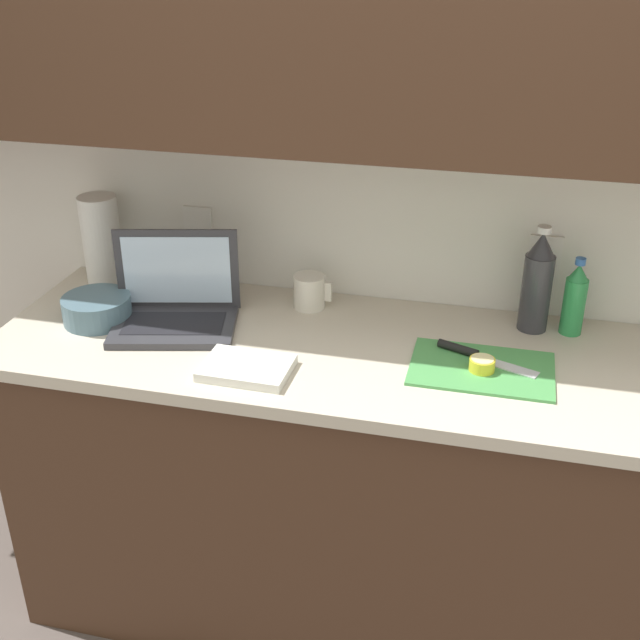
{
  "coord_description": "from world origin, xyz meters",
  "views": [
    {
      "loc": [
        0.09,
        -1.83,
        1.95
      ],
      "look_at": [
        -0.36,
        -0.01,
        1.01
      ],
      "focal_mm": 45.0,
      "sensor_mm": 36.0,
      "label": 1
    }
  ],
  "objects_px": {
    "lemon_half_cut": "(482,364)",
    "cutting_board": "(482,369)",
    "knife": "(469,353)",
    "bowl_white": "(97,309)",
    "laptop": "(176,303)",
    "bottle_green_soda": "(575,300)",
    "bottle_oil_tall": "(537,283)",
    "paper_towel_roll": "(102,240)",
    "measuring_cup": "(310,292)"
  },
  "relations": [
    {
      "from": "measuring_cup",
      "to": "bowl_white",
      "type": "xyz_separation_m",
      "value": [
        -0.56,
        -0.23,
        -0.01
      ]
    },
    {
      "from": "knife",
      "to": "measuring_cup",
      "type": "bearing_deg",
      "value": 178.22
    },
    {
      "from": "bottle_green_soda",
      "to": "bottle_oil_tall",
      "type": "distance_m",
      "value": 0.11
    },
    {
      "from": "lemon_half_cut",
      "to": "cutting_board",
      "type": "bearing_deg",
      "value": 89.53
    },
    {
      "from": "knife",
      "to": "bowl_white",
      "type": "bearing_deg",
      "value": -157.44
    },
    {
      "from": "measuring_cup",
      "to": "bowl_white",
      "type": "height_order",
      "value": "measuring_cup"
    },
    {
      "from": "lemon_half_cut",
      "to": "measuring_cup",
      "type": "distance_m",
      "value": 0.58
    },
    {
      "from": "cutting_board",
      "to": "bowl_white",
      "type": "height_order",
      "value": "bowl_white"
    },
    {
      "from": "knife",
      "to": "lemon_half_cut",
      "type": "relative_size",
      "value": 4.16
    },
    {
      "from": "cutting_board",
      "to": "paper_towel_roll",
      "type": "xyz_separation_m",
      "value": [
        -1.18,
        0.28,
        0.13
      ]
    },
    {
      "from": "laptop",
      "to": "paper_towel_roll",
      "type": "distance_m",
      "value": 0.4
    },
    {
      "from": "knife",
      "to": "laptop",
      "type": "bearing_deg",
      "value": -160.03
    },
    {
      "from": "bottle_oil_tall",
      "to": "bottle_green_soda",
      "type": "bearing_deg",
      "value": 0.0
    },
    {
      "from": "cutting_board",
      "to": "lemon_half_cut",
      "type": "xyz_separation_m",
      "value": [
        -0.0,
        -0.01,
        0.02
      ]
    },
    {
      "from": "cutting_board",
      "to": "knife",
      "type": "xyz_separation_m",
      "value": [
        -0.04,
        0.05,
        0.01
      ]
    },
    {
      "from": "knife",
      "to": "paper_towel_roll",
      "type": "relative_size",
      "value": 0.97
    },
    {
      "from": "cutting_board",
      "to": "bottle_oil_tall",
      "type": "height_order",
      "value": "bottle_oil_tall"
    },
    {
      "from": "bottle_oil_tall",
      "to": "bowl_white",
      "type": "distance_m",
      "value": 1.22
    },
    {
      "from": "bottle_green_soda",
      "to": "bowl_white",
      "type": "height_order",
      "value": "bottle_green_soda"
    },
    {
      "from": "laptop",
      "to": "knife",
      "type": "relative_size",
      "value": 1.44
    },
    {
      "from": "bottle_oil_tall",
      "to": "bowl_white",
      "type": "height_order",
      "value": "bottle_oil_tall"
    },
    {
      "from": "measuring_cup",
      "to": "bottle_green_soda",
      "type": "bearing_deg",
      "value": 1.23
    },
    {
      "from": "knife",
      "to": "bowl_white",
      "type": "distance_m",
      "value": 1.03
    },
    {
      "from": "bowl_white",
      "to": "cutting_board",
      "type": "bearing_deg",
      "value": -1.05
    },
    {
      "from": "laptop",
      "to": "bottle_oil_tall",
      "type": "relative_size",
      "value": 1.29
    },
    {
      "from": "lemon_half_cut",
      "to": "bowl_white",
      "type": "height_order",
      "value": "bowl_white"
    },
    {
      "from": "lemon_half_cut",
      "to": "paper_towel_roll",
      "type": "xyz_separation_m",
      "value": [
        -1.17,
        0.29,
        0.11
      ]
    },
    {
      "from": "bowl_white",
      "to": "paper_towel_roll",
      "type": "distance_m",
      "value": 0.3
    },
    {
      "from": "bottle_oil_tall",
      "to": "measuring_cup",
      "type": "height_order",
      "value": "bottle_oil_tall"
    },
    {
      "from": "cutting_board",
      "to": "bottle_green_soda",
      "type": "height_order",
      "value": "bottle_green_soda"
    },
    {
      "from": "cutting_board",
      "to": "bowl_white",
      "type": "bearing_deg",
      "value": 178.95
    },
    {
      "from": "knife",
      "to": "bottle_oil_tall",
      "type": "relative_size",
      "value": 0.89
    },
    {
      "from": "bottle_oil_tall",
      "to": "cutting_board",
      "type": "bearing_deg",
      "value": -114.2
    },
    {
      "from": "bowl_white",
      "to": "paper_towel_roll",
      "type": "height_order",
      "value": "paper_towel_roll"
    },
    {
      "from": "lemon_half_cut",
      "to": "paper_towel_roll",
      "type": "distance_m",
      "value": 1.22
    },
    {
      "from": "laptop",
      "to": "measuring_cup",
      "type": "bearing_deg",
      "value": 15.24
    },
    {
      "from": "bottle_green_soda",
      "to": "laptop",
      "type": "bearing_deg",
      "value": -169.33
    },
    {
      "from": "laptop",
      "to": "bottle_green_soda",
      "type": "xyz_separation_m",
      "value": [
        1.07,
        0.2,
        0.04
      ]
    },
    {
      "from": "cutting_board",
      "to": "bottle_green_soda",
      "type": "relative_size",
      "value": 1.63
    },
    {
      "from": "laptop",
      "to": "lemon_half_cut",
      "type": "xyz_separation_m",
      "value": [
        0.85,
        -0.08,
        -0.04
      ]
    },
    {
      "from": "laptop",
      "to": "knife",
      "type": "height_order",
      "value": "laptop"
    },
    {
      "from": "laptop",
      "to": "cutting_board",
      "type": "relative_size",
      "value": 1.08
    },
    {
      "from": "knife",
      "to": "measuring_cup",
      "type": "distance_m",
      "value": 0.52
    },
    {
      "from": "lemon_half_cut",
      "to": "bowl_white",
      "type": "distance_m",
      "value": 1.07
    },
    {
      "from": "cutting_board",
      "to": "lemon_half_cut",
      "type": "bearing_deg",
      "value": -90.47
    },
    {
      "from": "cutting_board",
      "to": "knife",
      "type": "height_order",
      "value": "knife"
    },
    {
      "from": "cutting_board",
      "to": "lemon_half_cut",
      "type": "relative_size",
      "value": 5.56
    },
    {
      "from": "measuring_cup",
      "to": "paper_towel_roll",
      "type": "height_order",
      "value": "paper_towel_roll"
    },
    {
      "from": "lemon_half_cut",
      "to": "bottle_oil_tall",
      "type": "height_order",
      "value": "bottle_oil_tall"
    },
    {
      "from": "measuring_cup",
      "to": "bottle_oil_tall",
      "type": "bearing_deg",
      "value": 1.43
    }
  ]
}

